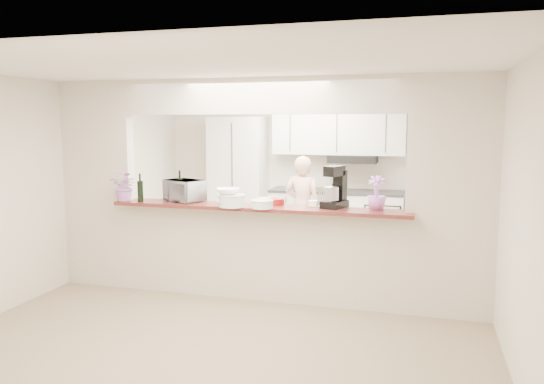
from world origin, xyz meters
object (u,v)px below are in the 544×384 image
at_px(refrigerator, 442,200).
at_px(stand_mixer, 335,189).
at_px(toaster_oven, 184,190).
at_px(person, 302,208).

height_order(refrigerator, stand_mixer, refrigerator).
bearing_deg(refrigerator, toaster_oven, -138.94).
xyz_separation_m(stand_mixer, person, (-0.79, 1.89, -0.54)).
relative_size(toaster_oven, stand_mixer, 0.99).
bearing_deg(person, refrigerator, -155.18).
distance_m(toaster_oven, stand_mixer, 1.79).
bearing_deg(toaster_oven, person, 86.11).
xyz_separation_m(refrigerator, toaster_oven, (-2.98, -2.60, 0.37)).
distance_m(refrigerator, stand_mixer, 2.88).
relative_size(refrigerator, toaster_oven, 3.74).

